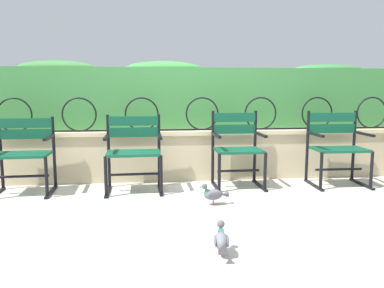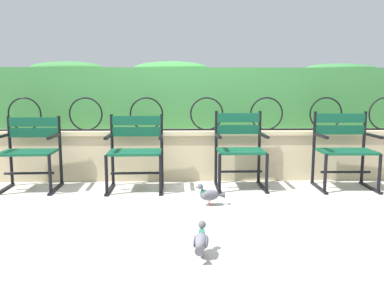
% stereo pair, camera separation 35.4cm
% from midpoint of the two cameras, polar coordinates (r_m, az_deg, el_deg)
% --- Properties ---
extents(ground_plane, '(60.00, 60.00, 0.00)m').
position_cam_midpoint_polar(ground_plane, '(4.19, 2.48, -7.68)').
color(ground_plane, '#BCB7AD').
extents(stone_wall, '(7.10, 0.41, 0.63)m').
position_cam_midpoint_polar(stone_wall, '(4.92, 1.86, -1.50)').
color(stone_wall, '#C6B289').
rests_on(stone_wall, ground).
extents(iron_arch_fence, '(6.57, 0.02, 0.42)m').
position_cam_midpoint_polar(iron_arch_fence, '(4.78, 0.06, 4.23)').
color(iron_arch_fence, black).
rests_on(iron_arch_fence, stone_wall).
extents(hedge_row, '(6.96, 0.57, 0.89)m').
position_cam_midpoint_polar(hedge_row, '(5.31, 1.50, 7.24)').
color(hedge_row, '#387A3D').
rests_on(hedge_row, stone_wall).
extents(park_chair_leftmost, '(0.64, 0.54, 0.83)m').
position_cam_midpoint_polar(park_chair_leftmost, '(4.68, -21.04, -0.79)').
color(park_chair_leftmost, '#0F4C33').
rests_on(park_chair_leftmost, ground).
extents(park_chair_centre_left, '(0.64, 0.53, 0.85)m').
position_cam_midpoint_polar(park_chair_centre_left, '(4.40, -6.14, -0.77)').
color(park_chair_centre_left, '#0F4C33').
rests_on(park_chair_centre_left, ground).
extents(park_chair_centre_right, '(0.57, 0.52, 0.89)m').
position_cam_midpoint_polar(park_chair_centre_right, '(4.52, 9.39, -0.56)').
color(park_chair_centre_right, '#0F4C33').
rests_on(park_chair_centre_right, ground).
extents(park_chair_rightmost, '(0.65, 0.53, 0.88)m').
position_cam_midpoint_polar(park_chair_rightmost, '(4.84, 23.74, -0.51)').
color(park_chair_rightmost, '#0F4C33').
rests_on(park_chair_rightmost, ground).
extents(pigeon_near_chairs, '(0.12, 0.29, 0.22)m').
position_cam_midpoint_polar(pigeon_near_chairs, '(2.69, 5.24, -14.30)').
color(pigeon_near_chairs, slate).
rests_on(pigeon_near_chairs, ground).
extents(pigeon_far_side, '(0.29, 0.12, 0.22)m').
position_cam_midpoint_polar(pigeon_far_side, '(3.82, 5.36, -7.54)').
color(pigeon_far_side, '#5B5B66').
rests_on(pigeon_far_side, ground).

